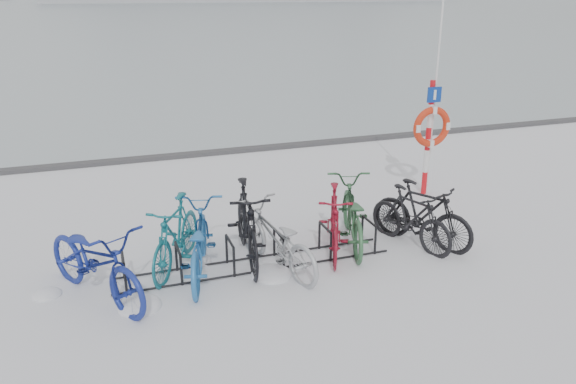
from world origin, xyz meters
TOP-DOWN VIEW (x-y plane):
  - ground at (0.00, 0.00)m, footprint 900.00×900.00m
  - ice_sheet at (0.00, 155.00)m, footprint 400.00×298.00m
  - quay_edge at (0.00, 5.90)m, footprint 400.00×0.25m
  - bike_rack at (0.00, 0.00)m, footprint 4.00×0.48m
  - lifebuoy_station at (3.94, 1.79)m, footprint 0.76×0.22m
  - bike_0 at (-2.13, -0.18)m, footprint 1.67×2.16m
  - bike_1 at (-1.05, 0.35)m, footprint 1.28×1.76m
  - bike_2 at (-0.80, 0.04)m, footprint 1.14×2.03m
  - bike_3 at (-0.04, 0.26)m, footprint 0.79×2.00m
  - bike_4 at (0.26, -0.17)m, footprint 1.15×1.96m
  - bike_5 at (1.26, 0.08)m, footprint 1.08×1.76m
  - bike_6 at (1.64, 0.29)m, footprint 1.24×2.06m
  - bike_7 at (2.45, -0.10)m, footprint 0.93×1.64m
  - bike_8 at (2.66, -0.09)m, footprint 1.25×1.72m
  - snow_drifts at (-0.77, -0.14)m, footprint 3.83×1.92m

SIDE VIEW (x-z plane):
  - ground at x=0.00m, z-range 0.00..0.00m
  - snow_drifts at x=-0.77m, z-range -0.10..0.10m
  - ice_sheet at x=0.00m, z-range 0.00..0.02m
  - quay_edge at x=0.00m, z-range 0.00..0.10m
  - bike_rack at x=0.00m, z-range -0.05..0.41m
  - bike_7 at x=2.45m, z-range 0.00..0.95m
  - bike_4 at x=0.26m, z-range 0.00..0.97m
  - bike_2 at x=-0.80m, z-range 0.00..1.01m
  - bike_6 at x=1.64m, z-range 0.00..1.02m
  - bike_8 at x=2.66m, z-range 0.00..1.02m
  - bike_5 at x=1.26m, z-range 0.00..1.02m
  - bike_1 at x=-1.05m, z-range 0.00..1.05m
  - bike_0 at x=-2.13m, z-range 0.00..1.09m
  - bike_3 at x=-0.04m, z-range 0.00..1.17m
  - lifebuoy_station at x=3.94m, z-range -0.65..3.32m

